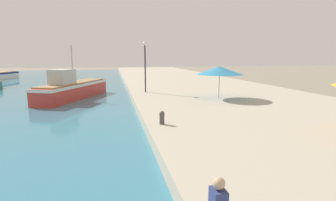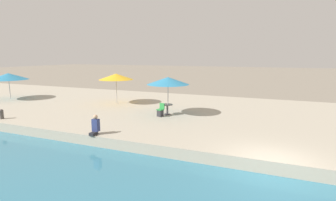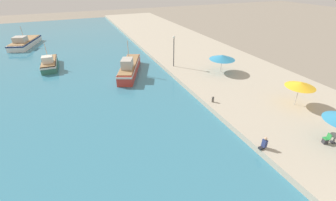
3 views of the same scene
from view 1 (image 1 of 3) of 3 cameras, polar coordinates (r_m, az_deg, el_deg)
quay_promenade at (r=33.92m, az=4.48°, el=3.57°), size 16.00×90.00×0.61m
fishing_boat_near at (r=25.34m, az=-20.04°, el=2.50°), size 5.64×9.56×4.80m
cafe_umbrella_striped at (r=20.74m, az=11.16°, el=6.43°), size 3.53×3.53×2.48m
mooring_bollard at (r=12.70m, az=-1.33°, el=-3.65°), size 0.26×0.26×0.65m
lamppost at (r=23.95m, az=-5.02°, el=9.18°), size 0.36×0.36×4.56m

